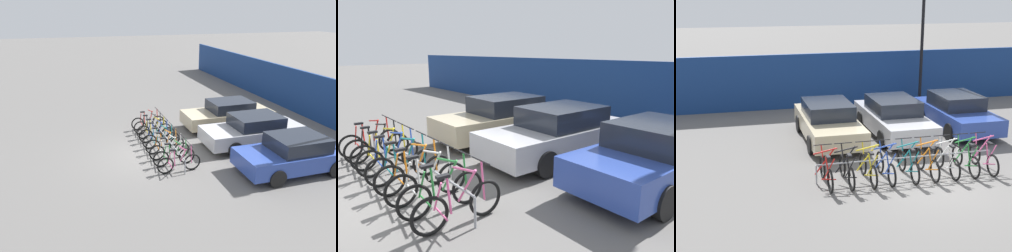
% 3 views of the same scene
% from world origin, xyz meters
% --- Properties ---
extents(ground_plane, '(120.00, 120.00, 0.00)m').
position_xyz_m(ground_plane, '(0.00, 0.00, 0.00)').
color(ground_plane, '#605E5B').
extents(hoarding_wall, '(36.00, 0.16, 2.47)m').
position_xyz_m(hoarding_wall, '(0.00, 9.50, 1.23)').
color(hoarding_wall, navy).
rests_on(hoarding_wall, ground).
extents(bike_rack, '(5.35, 0.04, 0.57)m').
position_xyz_m(bike_rack, '(-0.54, 0.68, 0.50)').
color(bike_rack, gray).
rests_on(bike_rack, ground).
extents(bicycle_red, '(0.68, 1.71, 1.05)m').
position_xyz_m(bicycle_red, '(-2.94, 0.53, 0.38)').
color(bicycle_red, black).
rests_on(bicycle_red, ground).
extents(bicycle_black, '(0.68, 1.71, 1.05)m').
position_xyz_m(bicycle_black, '(-2.36, 0.53, 0.38)').
color(bicycle_black, black).
rests_on(bicycle_black, ground).
extents(bicycle_yellow, '(0.68, 1.71, 1.05)m').
position_xyz_m(bicycle_yellow, '(-1.74, 0.53, 0.38)').
color(bicycle_yellow, black).
rests_on(bicycle_yellow, ground).
extents(bicycle_blue, '(0.68, 1.71, 1.05)m').
position_xyz_m(bicycle_blue, '(-1.22, 0.53, 0.38)').
color(bicycle_blue, black).
rests_on(bicycle_blue, ground).
extents(bicycle_teal, '(0.68, 1.71, 1.05)m').
position_xyz_m(bicycle_teal, '(-0.54, 0.53, 0.38)').
color(bicycle_teal, black).
rests_on(bicycle_teal, ground).
extents(bicycle_orange, '(0.68, 1.71, 1.05)m').
position_xyz_m(bicycle_orange, '(0.05, 0.53, 0.38)').
color(bicycle_orange, black).
rests_on(bicycle_orange, ground).
extents(bicycle_white, '(0.68, 1.71, 1.05)m').
position_xyz_m(bicycle_white, '(0.67, 0.53, 0.38)').
color(bicycle_white, black).
rests_on(bicycle_white, ground).
extents(bicycle_green, '(0.68, 1.71, 1.05)m').
position_xyz_m(bicycle_green, '(1.27, 0.53, 0.38)').
color(bicycle_green, black).
rests_on(bicycle_green, ground).
extents(bicycle_pink, '(0.68, 1.71, 1.05)m').
position_xyz_m(bicycle_pink, '(1.86, 0.53, 0.38)').
color(bicycle_pink, black).
rests_on(bicycle_pink, ground).
extents(car_beige, '(1.91, 4.51, 1.40)m').
position_xyz_m(car_beige, '(-2.04, 4.49, 0.69)').
color(car_beige, '#C1B28E').
rests_on(car_beige, ground).
extents(car_silver, '(1.91, 4.52, 1.40)m').
position_xyz_m(car_silver, '(0.41, 4.49, 0.69)').
color(car_silver, '#B7B7BC').
rests_on(car_silver, ground).
extents(car_blue, '(1.91, 4.25, 1.40)m').
position_xyz_m(car_blue, '(3.02, 4.63, 0.69)').
color(car_blue, '#2D479E').
rests_on(car_blue, ground).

